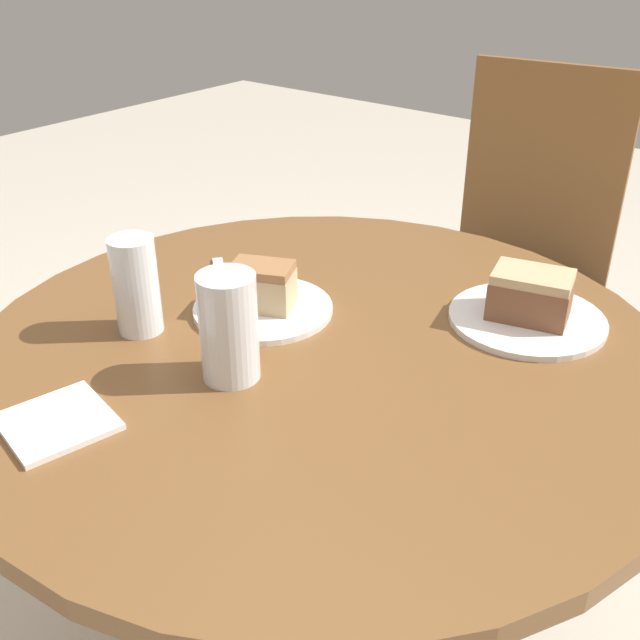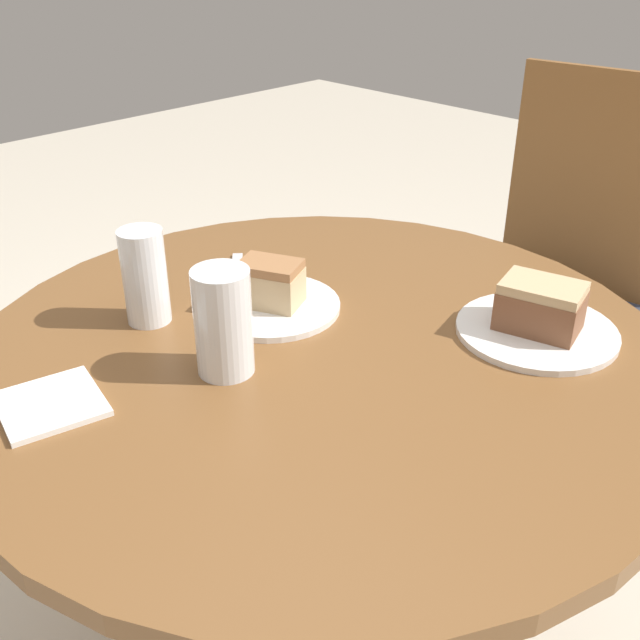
# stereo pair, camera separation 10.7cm
# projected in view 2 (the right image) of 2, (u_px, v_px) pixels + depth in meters

# --- Properties ---
(table) EXTENTS (1.03, 1.03, 0.74)m
(table) POSITION_uv_depth(u_px,v_px,m) (320.00, 445.00, 1.18)
(table) COLOR brown
(table) RESTS_ON ground_plane
(chair) EXTENTS (0.46, 0.45, 0.97)m
(chair) POSITION_uv_depth(u_px,v_px,m) (558.00, 279.00, 1.84)
(chair) COLOR brown
(chair) RESTS_ON ground_plane
(plate_near) EXTENTS (0.22, 0.22, 0.01)m
(plate_near) POSITION_uv_depth(u_px,v_px,m) (271.00, 306.00, 1.18)
(plate_near) COLOR white
(plate_near) RESTS_ON table
(plate_far) EXTENTS (0.24, 0.24, 0.01)m
(plate_far) POSITION_uv_depth(u_px,v_px,m) (536.00, 331.00, 1.11)
(plate_far) COLOR white
(plate_far) RESTS_ON table
(cake_slice_near) EXTENTS (0.11, 0.10, 0.07)m
(cake_slice_near) POSITION_uv_depth(u_px,v_px,m) (270.00, 283.00, 1.16)
(cake_slice_near) COLOR tan
(cake_slice_near) RESTS_ON plate_near
(cake_slice_far) EXTENTS (0.13, 0.11, 0.07)m
(cake_slice_far) POSITION_uv_depth(u_px,v_px,m) (540.00, 306.00, 1.09)
(cake_slice_far) COLOR brown
(cake_slice_far) RESTS_ON plate_far
(glass_lemonade) EXTENTS (0.08, 0.08, 0.15)m
(glass_lemonade) POSITION_uv_depth(u_px,v_px,m) (224.00, 328.00, 0.99)
(glass_lemonade) COLOR silver
(glass_lemonade) RESTS_ON table
(glass_water) EXTENTS (0.07, 0.07, 0.15)m
(glass_water) POSITION_uv_depth(u_px,v_px,m) (145.00, 281.00, 1.12)
(glass_water) COLOR silver
(glass_water) RESTS_ON table
(napkin_stack) EXTENTS (0.15, 0.15, 0.01)m
(napkin_stack) POSITION_uv_depth(u_px,v_px,m) (51.00, 404.00, 0.95)
(napkin_stack) COLOR white
(napkin_stack) RESTS_ON table
(fork) EXTENTS (0.14, 0.13, 0.00)m
(fork) POSITION_uv_depth(u_px,v_px,m) (236.00, 275.00, 1.28)
(fork) COLOR silver
(fork) RESTS_ON table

